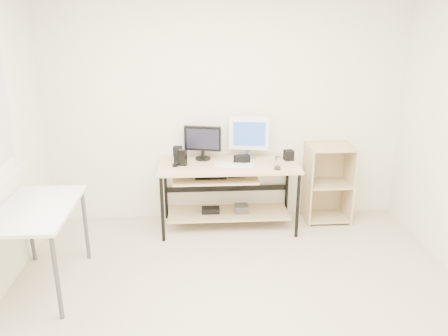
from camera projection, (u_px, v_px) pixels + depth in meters
room at (227, 158)px, 2.99m from camera, size 4.01×4.01×2.62m
desk at (226, 182)px, 4.77m from camera, size 1.50×0.65×0.75m
side_table at (37, 216)px, 3.63m from camera, size 0.60×1.00×0.75m
shelf_unit at (327, 182)px, 5.02m from camera, size 0.50×0.40×0.90m
black_monitor at (203, 141)px, 4.79m from camera, size 0.41×0.17×0.38m
white_imac at (249, 134)px, 4.82m from camera, size 0.44×0.14×0.47m
keyboard at (235, 165)px, 4.65m from camera, size 0.43×0.20×0.01m
mouse at (231, 162)px, 4.73m from camera, size 0.06×0.10×0.03m
center_speaker at (242, 159)px, 4.74m from camera, size 0.18×0.13×0.08m
speaker_left at (178, 154)px, 4.74m from camera, size 0.10×0.10×0.18m
speaker_right at (289, 155)px, 4.82m from camera, size 0.11×0.11×0.11m
audio_controller at (183, 158)px, 4.63m from camera, size 0.10×0.08×0.17m
volume_puck at (175, 165)px, 4.62m from camera, size 0.07×0.07×0.03m
smartphone at (277, 166)px, 4.62m from camera, size 0.06×0.10×0.01m
coaster at (277, 169)px, 4.52m from camera, size 0.10×0.10×0.01m
drinking_glass at (278, 163)px, 4.50m from camera, size 0.08×0.08×0.13m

